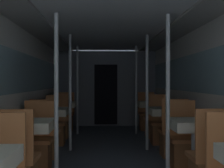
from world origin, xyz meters
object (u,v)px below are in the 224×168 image
Objects in this scene: dining_table_left_3 at (63,106)px; dining_table_left_1 at (28,129)px; chair_left_near_2 at (46,140)px; chair_left_near_3 at (60,125)px; chair_right_far_1 at (184,148)px; dining_table_right_3 at (151,106)px; chair_left_far_1 at (37,149)px; chair_left_far_3 at (65,119)px; support_pole_left_3 at (77,90)px; support_pole_right_1 at (168,97)px; dining_table_right_1 at (195,128)px; support_pole_left_1 at (56,97)px; chair_right_near_3 at (154,124)px; support_pole_left_2 at (70,92)px; support_pole_right_2 at (147,92)px; chair_right_near_2 at (173,139)px; dining_table_left_2 at (51,114)px; support_pole_right_3 at (136,90)px; chair_left_far_2 at (55,130)px; chair_right_far_2 at (160,129)px; dining_table_right_2 at (166,114)px; chair_right_far_3 at (147,119)px.

dining_table_left_1 is at bearing -90.00° from dining_table_left_3.
chair_left_near_2 and chair_left_near_3 have the same top height.
chair_right_far_1 is 1.26× the size of dining_table_right_3.
chair_left_far_1 and chair_left_far_3 have the same top height.
support_pole_right_1 is at bearing -68.28° from support_pole_left_3.
support_pole_right_1 reaches higher than dining_table_right_1.
chair_right_near_3 is at bearing 59.53° from support_pole_left_1.
support_pole_right_2 is at bearing 0.00° from support_pole_left_2.
chair_right_far_1 is 1.00× the size of chair_right_near_2.
dining_table_right_3 is at bearing 47.68° from chair_left_near_2.
dining_table_right_1 is (2.08, -1.74, 0.00)m from dining_table_left_2.
dining_table_left_1 is at bearing -116.44° from support_pole_right_3.
support_pole_left_2 is at bearing 134.84° from dining_table_right_1.
support_pole_right_2 is at bearing 127.21° from chair_left_far_3.
support_pole_left_2 is 2.17× the size of chair_left_near_3.
chair_left_far_3 is 4.55m from dining_table_right_1.
dining_table_left_2 is 2.49m from support_pole_right_1.
support_pole_right_1 is (1.74, 0.00, 0.39)m from dining_table_left_1.
dining_table_right_3 is at bearing 39.98° from dining_table_left_2.
chair_left_near_3 is 3.63m from dining_table_right_1.
chair_right_near_2 is at bearing -90.00° from dining_table_right_3.
chair_left_near_3 and chair_right_far_1 have the same top height.
chair_left_near_3 is at bearing 140.02° from chair_right_near_2.
dining_table_left_2 is (-0.35, 1.74, -0.39)m from support_pole_left_1.
dining_table_left_2 is 1.26m from chair_left_near_3.
dining_table_left_1 is 0.79× the size of chair_left_far_2.
chair_right_far_2 is at bearing 47.68° from dining_table_left_1.
chair_left_far_2 is at bearing 90.00° from dining_table_left_2.
chair_right_near_3 is (0.00, 2.41, 0.00)m from chair_right_far_1.
chair_right_far_1 is at bearing 90.00° from dining_table_right_1.
chair_left_near_2 is 1.00× the size of chair_right_near_2.
chair_left_near_3 is at bearing 149.93° from dining_table_right_2.
chair_right_near_3 reaches higher than dining_table_right_2.
chair_right_far_1 is at bearing -34.77° from support_pole_left_2.
dining_table_left_2 is 2.43m from chair_right_near_3.
chair_left_far_3 is 1.26× the size of dining_table_right_1.
dining_table_left_1 is 3.92m from support_pole_right_3.
dining_table_left_1 is at bearing -180.00° from support_pole_right_1.
dining_table_right_1 and dining_table_right_2 have the same top height.
dining_table_left_1 is at bearing 14.56° from chair_right_far_1.
dining_table_left_2 is 0.79× the size of chair_right_far_3.
chair_right_far_1 is (2.08, -1.74, 0.00)m from chair_left_far_2.
chair_left_far_2 is at bearing 90.00° from chair_left_far_3.
dining_table_left_3 is 3.63m from chair_right_far_1.
chair_right_near_2 is at bearing -57.41° from support_pole_right_2.
chair_right_far_1 is (2.08, 0.00, 0.00)m from chair_left_far_1.
support_pole_left_3 reaches higher than chair_right_far_3.
dining_table_left_3 is at bearing 90.00° from chair_left_far_3.
dining_table_right_1 is at bearing 0.00° from dining_table_left_1.
chair_right_far_2 is at bearing 90.00° from dining_table_right_2.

